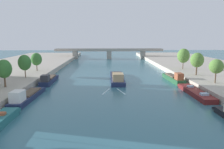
{
  "coord_description": "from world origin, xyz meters",
  "views": [
    {
      "loc": [
        -1.76,
        -20.54,
        12.96
      ],
      "look_at": [
        0.0,
        45.35,
        1.63
      ],
      "focal_mm": 34.96,
      "sensor_mm": 36.0,
      "label": 1
    }
  ],
  "objects_px": {
    "moored_boat_left_upstream": "(27,96)",
    "moored_boat_right_near": "(195,92)",
    "tree_left_third": "(4,69)",
    "tree_left_nearest": "(25,63)",
    "barge_midriver": "(117,78)",
    "tree_right_midway": "(197,60)",
    "tree_right_second": "(216,66)",
    "bridge_far": "(109,52)",
    "tree_left_second": "(36,59)",
    "moored_boat_right_downstream": "(174,78)",
    "tree_right_nearest": "(183,56)",
    "moored_boat_left_midway": "(49,80)"
  },
  "relations": [
    {
      "from": "tree_right_second",
      "to": "tree_right_midway",
      "type": "bearing_deg",
      "value": 90.01
    },
    {
      "from": "tree_right_nearest",
      "to": "tree_right_second",
      "type": "bearing_deg",
      "value": -90.72
    },
    {
      "from": "tree_right_midway",
      "to": "bridge_far",
      "type": "bearing_deg",
      "value": 110.26
    },
    {
      "from": "moored_boat_left_midway",
      "to": "tree_left_third",
      "type": "bearing_deg",
      "value": -117.47
    },
    {
      "from": "moored_boat_left_midway",
      "to": "tree_right_nearest",
      "type": "bearing_deg",
      "value": 18.05
    },
    {
      "from": "tree_right_second",
      "to": "tree_right_midway",
      "type": "distance_m",
      "value": 11.5
    },
    {
      "from": "barge_midriver",
      "to": "moored_boat_right_near",
      "type": "xyz_separation_m",
      "value": [
        16.98,
        -16.76,
        -0.38
      ]
    },
    {
      "from": "moored_boat_right_near",
      "to": "moored_boat_right_downstream",
      "type": "xyz_separation_m",
      "value": [
        -0.32,
        15.25,
        0.42
      ]
    },
    {
      "from": "tree_left_nearest",
      "to": "tree_right_nearest",
      "type": "bearing_deg",
      "value": 16.68
    },
    {
      "from": "tree_right_second",
      "to": "tree_right_nearest",
      "type": "relative_size",
      "value": 0.81
    },
    {
      "from": "tree_right_nearest",
      "to": "tree_left_nearest",
      "type": "bearing_deg",
      "value": -163.32
    },
    {
      "from": "tree_right_midway",
      "to": "bridge_far",
      "type": "relative_size",
      "value": 0.1
    },
    {
      "from": "moored_boat_right_downstream",
      "to": "tree_right_nearest",
      "type": "xyz_separation_m",
      "value": [
        7.34,
        13.27,
        5.49
      ]
    },
    {
      "from": "moored_boat_left_upstream",
      "to": "moored_boat_right_near",
      "type": "bearing_deg",
      "value": 5.26
    },
    {
      "from": "barge_midriver",
      "to": "tree_right_second",
      "type": "xyz_separation_m",
      "value": [
        23.7,
        -12.18,
        4.93
      ]
    },
    {
      "from": "moored_boat_right_near",
      "to": "barge_midriver",
      "type": "bearing_deg",
      "value": 135.37
    },
    {
      "from": "tree_left_second",
      "to": "moored_boat_left_upstream",
      "type": "bearing_deg",
      "value": -76.75
    },
    {
      "from": "tree_left_second",
      "to": "barge_midriver",
      "type": "bearing_deg",
      "value": -19.19
    },
    {
      "from": "moored_boat_right_near",
      "to": "bridge_far",
      "type": "bearing_deg",
      "value": 102.36
    },
    {
      "from": "barge_midriver",
      "to": "moored_boat_right_near",
      "type": "distance_m",
      "value": 23.86
    },
    {
      "from": "tree_left_third",
      "to": "bridge_far",
      "type": "relative_size",
      "value": 0.1
    },
    {
      "from": "barge_midriver",
      "to": "tree_right_midway",
      "type": "height_order",
      "value": "tree_right_midway"
    },
    {
      "from": "moored_boat_left_upstream",
      "to": "tree_right_nearest",
      "type": "height_order",
      "value": "tree_right_nearest"
    },
    {
      "from": "barge_midriver",
      "to": "tree_right_nearest",
      "type": "height_order",
      "value": "tree_right_nearest"
    },
    {
      "from": "tree_left_second",
      "to": "tree_right_midway",
      "type": "height_order",
      "value": "tree_right_midway"
    },
    {
      "from": "moored_boat_right_downstream",
      "to": "tree_left_second",
      "type": "relative_size",
      "value": 2.43
    },
    {
      "from": "tree_right_nearest",
      "to": "moored_boat_right_downstream",
      "type": "bearing_deg",
      "value": -118.95
    },
    {
      "from": "moored_boat_left_upstream",
      "to": "moored_boat_right_downstream",
      "type": "xyz_separation_m",
      "value": [
        36.48,
        18.63,
        0.1
      ]
    },
    {
      "from": "moored_boat_left_upstream",
      "to": "tree_left_third",
      "type": "xyz_separation_m",
      "value": [
        -6.52,
        4.98,
        5.0
      ]
    },
    {
      "from": "moored_boat_left_upstream",
      "to": "moored_boat_right_near",
      "type": "distance_m",
      "value": 36.95
    },
    {
      "from": "moored_boat_left_upstream",
      "to": "tree_left_nearest",
      "type": "relative_size",
      "value": 2.41
    },
    {
      "from": "barge_midriver",
      "to": "tree_left_second",
      "type": "distance_m",
      "value": 28.71
    },
    {
      "from": "moored_boat_left_upstream",
      "to": "moored_boat_right_downstream",
      "type": "distance_m",
      "value": 40.96
    },
    {
      "from": "moored_boat_left_upstream",
      "to": "moored_boat_right_near",
      "type": "relative_size",
      "value": 0.97
    },
    {
      "from": "moored_boat_left_midway",
      "to": "tree_left_nearest",
      "type": "height_order",
      "value": "tree_left_nearest"
    },
    {
      "from": "tree_left_nearest",
      "to": "moored_boat_right_downstream",
      "type": "bearing_deg",
      "value": 2.33
    },
    {
      "from": "moored_boat_left_upstream",
      "to": "tree_right_second",
      "type": "height_order",
      "value": "tree_right_second"
    },
    {
      "from": "tree_left_second",
      "to": "tree_right_second",
      "type": "bearing_deg",
      "value": -23.07
    },
    {
      "from": "tree_right_second",
      "to": "bridge_far",
      "type": "distance_m",
      "value": 83.7
    },
    {
      "from": "moored_boat_left_upstream",
      "to": "tree_left_second",
      "type": "xyz_separation_m",
      "value": [
        -6.93,
        29.45,
        4.73
      ]
    },
    {
      "from": "moored_boat_right_downstream",
      "to": "barge_midriver",
      "type": "bearing_deg",
      "value": 174.83
    },
    {
      "from": "moored_boat_right_downstream",
      "to": "tree_left_nearest",
      "type": "height_order",
      "value": "tree_left_nearest"
    },
    {
      "from": "bridge_far",
      "to": "moored_boat_right_near",
      "type": "bearing_deg",
      "value": -77.64
    },
    {
      "from": "moored_boat_right_near",
      "to": "tree_left_second",
      "type": "height_order",
      "value": "tree_left_second"
    },
    {
      "from": "moored_boat_right_near",
      "to": "tree_left_nearest",
      "type": "xyz_separation_m",
      "value": [
        -43.05,
        13.51,
        5.36
      ]
    },
    {
      "from": "moored_boat_left_upstream",
      "to": "bridge_far",
      "type": "xyz_separation_m",
      "value": [
        18.31,
        87.76,
        3.07
      ]
    },
    {
      "from": "moored_boat_right_near",
      "to": "tree_left_second",
      "type": "distance_m",
      "value": 51.15
    },
    {
      "from": "bridge_far",
      "to": "tree_right_nearest",
      "type": "bearing_deg",
      "value": -65.45
    },
    {
      "from": "barge_midriver",
      "to": "tree_left_third",
      "type": "xyz_separation_m",
      "value": [
        -26.34,
        -15.16,
        4.95
      ]
    },
    {
      "from": "tree_right_second",
      "to": "moored_boat_left_midway",
      "type": "bearing_deg",
      "value": 167.45
    }
  ]
}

